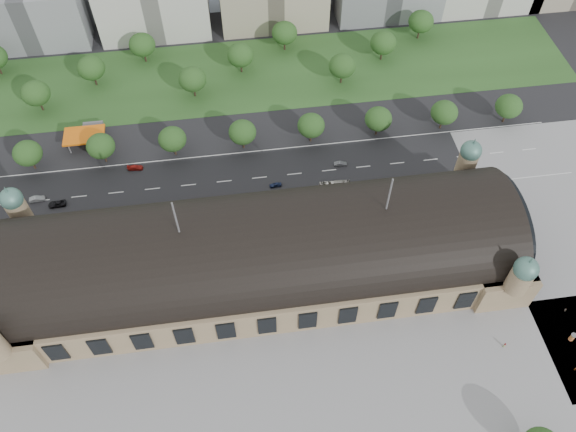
{
  "coord_description": "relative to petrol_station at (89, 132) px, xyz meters",
  "views": [
    {
      "loc": [
        -3.83,
        -87.92,
        143.47
      ],
      "look_at": [
        9.84,
        9.87,
        14.0
      ],
      "focal_mm": 35.0,
      "sensor_mm": 36.0,
      "label": 1
    }
  ],
  "objects": [
    {
      "name": "ground",
      "position": [
        53.91,
        -65.28,
        -2.95
      ],
      "size": [
        900.0,
        900.0,
        0.0
      ],
      "primitive_type": "plane",
      "color": "black",
      "rests_on": "ground"
    },
    {
      "name": "station",
      "position": [
        53.91,
        -65.28,
        7.33
      ],
      "size": [
        150.0,
        48.4,
        44.3
      ],
      "color": "#977C5D",
      "rests_on": "ground"
    },
    {
      "name": "plaza_south",
      "position": [
        63.91,
        -109.28,
        -2.95
      ],
      "size": [
        190.0,
        48.0,
        0.12
      ],
      "primitive_type": "cube",
      "color": "gray",
      "rests_on": "ground"
    },
    {
      "name": "road_slab",
      "position": [
        33.91,
        -27.28,
        -2.95
      ],
      "size": [
        260.0,
        26.0,
        0.1
      ],
      "primitive_type": "cube",
      "color": "black",
      "rests_on": "ground"
    },
    {
      "name": "grass_belt",
      "position": [
        38.91,
        27.72,
        -2.95
      ],
      "size": [
        300.0,
        45.0,
        0.1
      ],
      "primitive_type": "cube",
      "color": "#26481D",
      "rests_on": "ground"
    },
    {
      "name": "petrol_station",
      "position": [
        0.0,
        0.0,
        0.0
      ],
      "size": [
        14.0,
        13.0,
        5.05
      ],
      "color": "orange",
      "rests_on": "ground"
    },
    {
      "name": "office_2",
      "position": [
        -26.09,
        67.72,
        9.05
      ],
      "size": [
        45.0,
        32.0,
        24.0
      ],
      "primitive_type": "cube",
      "color": "gray",
      "rests_on": "ground"
    },
    {
      "name": "tree_row_2",
      "position": [
        -18.09,
        -12.28,
        4.48
      ],
      "size": [
        9.6,
        9.6,
        11.52
      ],
      "color": "#2D2116",
      "rests_on": "ground"
    },
    {
      "name": "tree_row_3",
      "position": [
        5.91,
        -12.28,
        4.48
      ],
      "size": [
        9.6,
        9.6,
        11.52
      ],
      "color": "#2D2116",
      "rests_on": "ground"
    },
    {
      "name": "tree_row_4",
      "position": [
        29.91,
        -12.28,
        4.48
      ],
      "size": [
        9.6,
        9.6,
        11.52
      ],
      "color": "#2D2116",
      "rests_on": "ground"
    },
    {
      "name": "tree_row_5",
      "position": [
        53.91,
        -12.28,
        4.48
      ],
      "size": [
        9.6,
        9.6,
        11.52
      ],
      "color": "#2D2116",
      "rests_on": "ground"
    },
    {
      "name": "tree_row_6",
      "position": [
        77.91,
        -12.28,
        4.48
      ],
      "size": [
        9.6,
        9.6,
        11.52
      ],
      "color": "#2D2116",
      "rests_on": "ground"
    },
    {
      "name": "tree_row_7",
      "position": [
        101.91,
        -12.28,
        4.48
      ],
      "size": [
        9.6,
        9.6,
        11.52
      ],
      "color": "#2D2116",
      "rests_on": "ground"
    },
    {
      "name": "tree_row_8",
      "position": [
        125.91,
        -12.28,
        4.48
      ],
      "size": [
        9.6,
        9.6,
        11.52
      ],
      "color": "#2D2116",
      "rests_on": "ground"
    },
    {
      "name": "tree_row_9",
      "position": [
        149.91,
        -12.28,
        4.48
      ],
      "size": [
        9.6,
        9.6,
        11.52
      ],
      "color": "#2D2116",
      "rests_on": "ground"
    },
    {
      "name": "tree_belt_3",
      "position": [
        -19.09,
        17.72,
        5.1
      ],
      "size": [
        10.4,
        10.4,
        12.48
      ],
      "color": "#2D2116",
      "rests_on": "ground"
    },
    {
      "name": "tree_belt_4",
      "position": [
        -0.09,
        29.72,
        5.1
      ],
      "size": [
        10.4,
        10.4,
        12.48
      ],
      "color": "#2D2116",
      "rests_on": "ground"
    },
    {
      "name": "tree_belt_5",
      "position": [
        18.91,
        41.72,
        5.1
      ],
      "size": [
        10.4,
        10.4,
        12.48
      ],
      "color": "#2D2116",
      "rests_on": "ground"
    },
    {
      "name": "tree_belt_6",
      "position": [
        37.91,
        17.72,
        5.1
      ],
      "size": [
        10.4,
        10.4,
        12.48
      ],
      "color": "#2D2116",
      "rests_on": "ground"
    },
    {
      "name": "tree_belt_7",
      "position": [
        56.91,
        29.72,
        5.1
      ],
      "size": [
        10.4,
        10.4,
        12.48
      ],
      "color": "#2D2116",
      "rests_on": "ground"
    },
    {
      "name": "tree_belt_8",
      "position": [
        75.91,
        41.72,
        5.1
      ],
      "size": [
        10.4,
        10.4,
        12.48
      ],
      "color": "#2D2116",
      "rests_on": "ground"
    },
    {
      "name": "tree_belt_9",
      "position": [
        94.91,
        17.72,
        5.1
      ],
      "size": [
        10.4,
        10.4,
        12.48
      ],
      "color": "#2D2116",
      "rests_on": "ground"
    },
    {
      "name": "tree_belt_10",
      "position": [
        113.91,
        29.72,
        5.1
      ],
      "size": [
        10.4,
        10.4,
        12.48
      ],
      "color": "#2D2116",
      "rests_on": "ground"
    },
    {
      "name": "tree_belt_11",
      "position": [
        132.91,
        41.72,
        5.1
      ],
      "size": [
        10.4,
        10.4,
        12.48
      ],
      "color": "#2D2116",
      "rests_on": "ground"
    },
    {
      "name": "traffic_car_1",
      "position": [
        -15.43,
        -27.07,
        -2.14
      ],
      "size": [
        5.05,
        2.09,
        1.63
      ],
      "primitive_type": "imported",
      "rotation": [
        0.0,
        0.0,
        1.65
      ],
      "color": "#93969B",
      "rests_on": "ground"
    },
    {
      "name": "traffic_car_2",
      "position": [
        -8.68,
        -30.07,
        -2.16
      ],
      "size": [
        5.79,
        2.92,
        1.57
      ],
      "primitive_type": "imported",
      "rotation": [
        0.0,
        0.0,
        -1.51
      ],
      "color": "black",
      "rests_on": "ground"
    },
    {
      "name": "traffic_car_3",
      "position": [
        16.09,
        -17.42,
        -2.19
      ],
      "size": [
        5.34,
        2.47,
        1.51
      ],
      "primitive_type": "imported",
      "rotation": [
        0.0,
        0.0,
        1.5
      ],
      "color": "maroon",
      "rests_on": "ground"
    },
    {
      "name": "traffic_car_4",
      "position": [
        62.8,
        -31.77,
        -2.26
      ],
      "size": [
        4.14,
        1.87,
        1.38
      ],
      "primitive_type": "imported",
      "rotation": [
        0.0,
        0.0,
        -1.51
      ],
      "color": "#192446",
      "rests_on": "ground"
    },
    {
      "name": "traffic_car_5",
      "position": [
        86.23,
        -25.42,
        -2.24
      ],
      "size": [
        4.45,
        1.88,
        1.43
      ],
      "primitive_type": "imported",
      "rotation": [
        0.0,
        0.0,
        1.49
      ],
      "color": "slate",
      "rests_on": "ground"
    },
    {
      "name": "traffic_car_6",
      "position": [
        128.17,
        -33.36,
        -2.3
      ],
      "size": [
        4.73,
        2.25,
        1.31
      ],
      "primitive_type": "imported",
      "rotation": [
        0.0,
        0.0,
        -1.55
      ],
      "color": "silver",
      "rests_on": "ground"
    },
    {
      "name": "parked_car_1",
      "position": [
        -13.73,
        -40.28,
        -2.15
      ],
      "size": [
        6.32,
        5.23,
        1.6
      ],
      "primitive_type": "imported",
      "rotation": [
        0.0,
        0.0,
        -1.04
      ],
      "color": "maroon",
      "rests_on": "ground"
    },
    {
      "name": "parked_car_2",
      "position": [
        -16.9,
        -44.28,
        -2.28
      ],
      "size": [
        4.79,
        4.24,
        1.33
      ],
      "primitive_type": "imported",
      "rotation": [
        0.0,
        0.0,
        -0.93
      ],
      "color": "#1C274F",
      "rests_on": "ground"
    },
    {
      "name": "parked_car_3",
      "position": [
        -10.16,
        -40.28,
        -2.23
      ],
      "size": [
        4.53,
        3.57,
        1.44
      ],
      "primitive_type": "imported",
      "rotation": [
        0.0,
        0.0,
        -1.06
      ],
      "color": "#595A61",
      "rests_on": "ground"
    },
    {
      "name": "parked_car_4",
      "position": [
        -1.84,
        -40.28,
        -2.24
      ],
      "size": [
        4.41,
        3.7,
        1.43
      ],
      "primitive_type": "imported",
      "rotation": [
        0.0,
        0.0,
        -0.96
      ],
      "color": "#B8B8BB",
      "rests_on": "ground"
    },
    {
      "name": "parked_car_5",
      "position": [
        10.02,
        -44.28,
        -2.26
      ],
      "size": [
        5.42,
        4.32,
        1.37
      ],
      "primitive_type": "imported",
      "rotation": [
        0.0,
        0.0,
        -1.08
      ],
      "color": "gray",
      "rests_on": "ground"
    },
    {
      "name": "parked_car_6",
      "position": [
        29.25,
        -40.28,
        -2.13
      ],
      "size": [
        5.9,
        5.27,
        1.64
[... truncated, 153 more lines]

